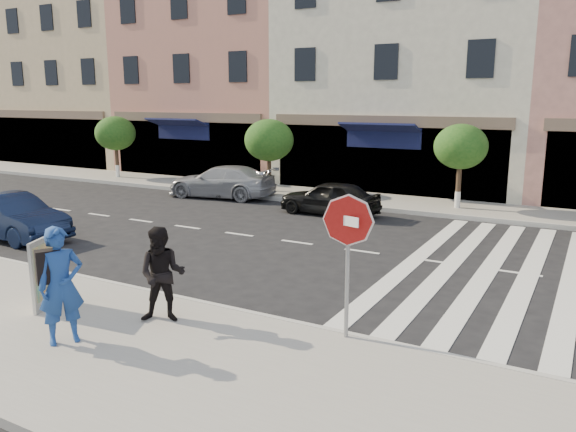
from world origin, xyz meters
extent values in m
plane|color=black|center=(0.00, 0.00, 0.00)|extent=(120.00, 120.00, 0.00)
cube|color=gray|center=(0.00, -3.75, 0.07)|extent=(60.00, 4.50, 0.15)
cube|color=gray|center=(0.00, 11.00, 0.07)|extent=(60.00, 3.00, 0.15)
cube|color=#D4B488|center=(-22.00, 17.00, 6.00)|extent=(12.00, 9.00, 12.00)
cube|color=#B77360|center=(-11.00, 17.00, 7.00)|extent=(10.00, 9.00, 14.00)
cube|color=beige|center=(-0.50, 17.00, 5.50)|extent=(11.00, 9.00, 11.00)
cylinder|color=#473323|center=(-14.00, 10.80, 0.98)|extent=(0.18, 0.18, 1.65)
cylinder|color=silver|center=(-14.00, 10.80, 0.45)|extent=(0.20, 0.20, 0.60)
ellipsoid|color=#1B4A15|center=(-14.00, 10.80, 2.35)|extent=(2.00, 2.00, 1.70)
cylinder|color=#473323|center=(-5.00, 10.80, 0.95)|extent=(0.18, 0.18, 1.60)
cylinder|color=silver|center=(-5.00, 10.80, 0.45)|extent=(0.20, 0.20, 0.60)
ellipsoid|color=#1B4A15|center=(-5.00, 10.80, 2.32)|extent=(2.10, 2.10, 1.79)
cylinder|color=#473323|center=(3.00, 10.80, 1.00)|extent=(0.18, 0.18, 1.71)
cylinder|color=silver|center=(3.00, 10.80, 0.45)|extent=(0.20, 0.20, 0.60)
ellipsoid|color=#1B4A15|center=(3.00, 10.80, 2.38)|extent=(1.90, 1.90, 1.62)
cylinder|color=gray|center=(3.96, -1.65, 1.25)|extent=(0.09, 0.09, 2.20)
cylinder|color=white|center=(3.96, -1.66, 2.15)|extent=(0.84, 0.23, 0.86)
cylinder|color=#9E1411|center=(3.96, -1.68, 2.15)|extent=(0.78, 0.23, 0.80)
cube|color=white|center=(3.96, -1.71, 2.15)|extent=(0.44, 0.13, 0.16)
imported|color=navy|center=(0.02, -4.07, 1.12)|extent=(0.75, 0.84, 1.93)
imported|color=black|center=(0.83, -2.59, 1.01)|extent=(1.05, 0.98, 1.72)
cube|color=beige|center=(-1.60, -3.16, 0.17)|extent=(0.41, 0.41, 0.04)
cube|color=beige|center=(-1.60, -3.16, 0.83)|extent=(0.41, 0.83, 1.35)
cube|color=#D88C3F|center=(-1.56, -3.15, 0.88)|extent=(0.31, 0.67, 1.04)
imported|color=black|center=(-7.55, 0.30, 0.66)|extent=(4.06, 1.56, 1.32)
imported|color=#95959A|center=(-6.30, 9.10, 0.67)|extent=(4.79, 2.42, 1.33)
imported|color=black|center=(-0.85, 8.04, 0.61)|extent=(3.70, 1.70, 1.23)
camera|label=1|loc=(7.37, -9.79, 4.06)|focal=35.00mm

